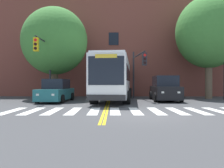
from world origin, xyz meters
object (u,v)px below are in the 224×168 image
object	(u,v)px
street_tree_curbside_small	(54,41)
traffic_light_far_corner	(45,57)
car_teal_near_lane	(56,91)
street_tree_curbside_large	(209,33)
city_bus	(115,78)
car_black_far_lane	(165,89)
traffic_light_overhead	(138,66)

from	to	relation	value
street_tree_curbside_small	traffic_light_far_corner	bearing A→B (deg)	-90.13
car_teal_near_lane	street_tree_curbside_large	distance (m)	15.36
city_bus	street_tree_curbside_small	size ratio (longest dim) A/B	1.40
street_tree_curbside_large	traffic_light_far_corner	bearing A→B (deg)	-167.45
traffic_light_far_corner	street_tree_curbside_small	bearing A→B (deg)	89.87
city_bus	street_tree_curbside_large	size ratio (longest dim) A/B	1.25
car_black_far_lane	traffic_light_far_corner	bearing A→B (deg)	-175.69
car_teal_near_lane	street_tree_curbside_small	world-z (taller)	street_tree_curbside_small
traffic_light_far_corner	street_tree_curbside_small	size ratio (longest dim) A/B	0.60
traffic_light_far_corner	traffic_light_overhead	xyz separation A→B (m)	(7.85, 1.48, -0.59)
traffic_light_overhead	street_tree_curbside_small	distance (m)	8.35
car_black_far_lane	traffic_light_overhead	size ratio (longest dim) A/B	1.07
car_black_far_lane	traffic_light_far_corner	xyz separation A→B (m)	(-10.05, -0.76, 2.61)
traffic_light_far_corner	street_tree_curbside_large	xyz separation A→B (m)	(14.89, 3.31, 2.78)
car_black_far_lane	traffic_light_overhead	distance (m)	3.08
street_tree_curbside_large	street_tree_curbside_small	xyz separation A→B (m)	(-14.88, -0.36, -0.90)
city_bus	car_black_far_lane	bearing A→B (deg)	-11.09
car_teal_near_lane	street_tree_curbside_large	world-z (taller)	street_tree_curbside_large
car_black_far_lane	street_tree_curbside_small	size ratio (longest dim) A/B	0.55
car_teal_near_lane	car_black_far_lane	world-z (taller)	car_black_far_lane
car_teal_near_lane	car_black_far_lane	xyz separation A→B (m)	(9.05, 0.96, 0.18)
street_tree_curbside_small	car_teal_near_lane	bearing A→B (deg)	-72.41
city_bus	street_tree_curbside_small	distance (m)	6.90
street_tree_curbside_large	street_tree_curbside_small	distance (m)	14.91
car_teal_near_lane	city_bus	bearing A→B (deg)	20.67
city_bus	car_teal_near_lane	world-z (taller)	city_bus
city_bus	traffic_light_overhead	world-z (taller)	traffic_light_overhead
street_tree_curbside_large	car_black_far_lane	bearing A→B (deg)	-152.13
city_bus	street_tree_curbside_large	distance (m)	10.28
city_bus	traffic_light_overhead	size ratio (longest dim) A/B	2.71
car_black_far_lane	street_tree_curbside_large	xyz separation A→B (m)	(4.83, 2.56, 5.38)
car_teal_near_lane	traffic_light_overhead	world-z (taller)	traffic_light_overhead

